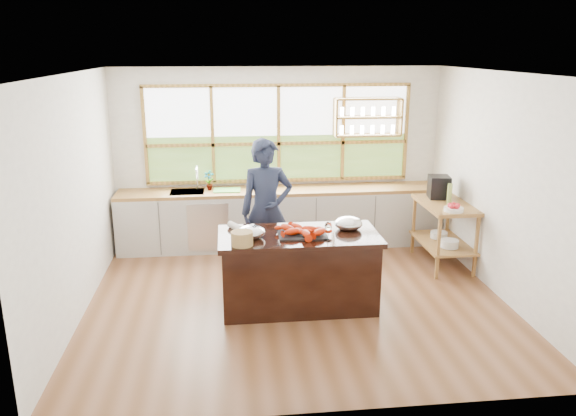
{
  "coord_description": "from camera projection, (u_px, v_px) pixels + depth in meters",
  "views": [
    {
      "loc": [
        -0.8,
        -6.27,
        2.97
      ],
      "look_at": [
        -0.09,
        0.15,
        1.12
      ],
      "focal_mm": 35.0,
      "sensor_mm": 36.0,
      "label": 1
    }
  ],
  "objects": [
    {
      "name": "cook",
      "position": [
        267.0,
        211.0,
        7.24
      ],
      "size": [
        0.72,
        0.51,
        1.87
      ],
      "primitive_type": "imported",
      "rotation": [
        0.0,
        0.0,
        0.1
      ],
      "color": "#1C2239",
      "rests_on": "ground_plane"
    },
    {
      "name": "back_counter",
      "position": [
        280.0,
        217.0,
        8.62
      ],
      "size": [
        4.9,
        0.63,
        0.9
      ],
      "color": "#BBB9B1",
      "rests_on": "ground_plane"
    },
    {
      "name": "slate_board",
      "position": [
        302.0,
        234.0,
        6.42
      ],
      "size": [
        0.57,
        0.42,
        0.02
      ],
      "primitive_type": "cube",
      "rotation": [
        0.0,
        0.0,
        -0.04
      ],
      "color": "black",
      "rests_on": "island"
    },
    {
      "name": "wine_glass",
      "position": [
        328.0,
        227.0,
        6.2
      ],
      "size": [
        0.08,
        0.08,
        0.22
      ],
      "color": "white",
      "rests_on": "island"
    },
    {
      "name": "mixing_bowl_left",
      "position": [
        251.0,
        232.0,
        6.32
      ],
      "size": [
        0.31,
        0.31,
        0.15
      ],
      "primitive_type": "ellipsoid",
      "color": "silver",
      "rests_on": "island"
    },
    {
      "name": "mixing_bowl_right",
      "position": [
        348.0,
        223.0,
        6.62
      ],
      "size": [
        0.33,
        0.33,
        0.16
      ],
      "primitive_type": "ellipsoid",
      "color": "silver",
      "rests_on": "island"
    },
    {
      "name": "fruit_bowl",
      "position": [
        454.0,
        208.0,
        7.34
      ],
      "size": [
        0.26,
        0.26,
        0.11
      ],
      "color": "silver",
      "rests_on": "right_shelf_unit"
    },
    {
      "name": "parchment_roll",
      "position": [
        236.0,
        227.0,
        6.57
      ],
      "size": [
        0.22,
        0.3,
        0.08
      ],
      "primitive_type": "cylinder",
      "rotation": [
        1.57,
        0.0,
        0.51
      ],
      "color": "silver",
      "rests_on": "island"
    },
    {
      "name": "right_shelf_unit",
      "position": [
        444.0,
        224.0,
        7.81
      ],
      "size": [
        0.62,
        1.1,
        0.9
      ],
      "color": "olive",
      "rests_on": "ground_plane"
    },
    {
      "name": "lobster_pile",
      "position": [
        302.0,
        231.0,
        6.4
      ],
      "size": [
        0.55,
        0.48,
        0.08
      ],
      "color": "red",
      "rests_on": "slate_board"
    },
    {
      "name": "wicker_basket",
      "position": [
        242.0,
        238.0,
        6.07
      ],
      "size": [
        0.24,
        0.24,
        0.15
      ],
      "primitive_type": "cylinder",
      "color": "#A18447",
      "rests_on": "island"
    },
    {
      "name": "wine_bottle",
      "position": [
        450.0,
        193.0,
        7.72
      ],
      "size": [
        0.09,
        0.09,
        0.27
      ],
      "primitive_type": "cylinder",
      "rotation": [
        0.0,
        0.0,
        0.33
      ],
      "color": "#8CA54D",
      "rests_on": "right_shelf_unit"
    },
    {
      "name": "island",
      "position": [
        299.0,
        270.0,
        6.58
      ],
      "size": [
        1.85,
        0.9,
        0.9
      ],
      "color": "black",
      "rests_on": "ground_plane"
    },
    {
      "name": "potted_plant",
      "position": [
        209.0,
        180.0,
        8.41
      ],
      "size": [
        0.19,
        0.15,
        0.3
      ],
      "primitive_type": "imported",
      "rotation": [
        0.0,
        0.0,
        -0.35
      ],
      "color": "slate",
      "rests_on": "back_counter"
    },
    {
      "name": "room_shell",
      "position": [
        294.0,
        150.0,
        6.91
      ],
      "size": [
        5.02,
        4.52,
        2.71
      ],
      "color": "white",
      "rests_on": "ground_plane"
    },
    {
      "name": "espresso_machine",
      "position": [
        439.0,
        187.0,
        7.97
      ],
      "size": [
        0.32,
        0.34,
        0.32
      ],
      "primitive_type": "cube",
      "rotation": [
        0.0,
        0.0,
        -0.15
      ],
      "color": "black",
      "rests_on": "right_shelf_unit"
    },
    {
      "name": "ground_plane",
      "position": [
        296.0,
        298.0,
        6.9
      ],
      "size": [
        5.0,
        5.0,
        0.0
      ],
      "primitive_type": "plane",
      "color": "brown"
    },
    {
      "name": "cutting_board",
      "position": [
        227.0,
        190.0,
        8.42
      ],
      "size": [
        0.41,
        0.32,
        0.01
      ],
      "primitive_type": "cube",
      "rotation": [
        0.0,
        0.0,
        -0.05
      ],
      "color": "#57AD41",
      "rests_on": "back_counter"
    }
  ]
}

